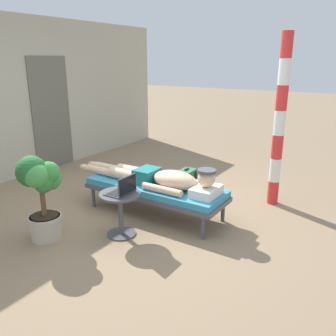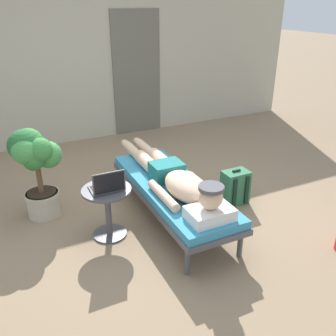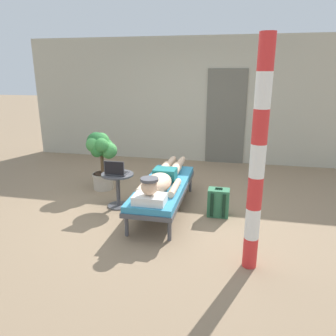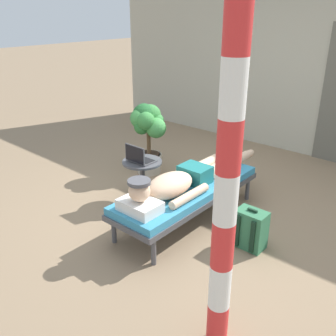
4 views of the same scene
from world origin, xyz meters
name	(u,v)px [view 4 (image 4 of 4)]	position (x,y,z in m)	size (l,w,h in m)	color
ground_plane	(185,207)	(0.00, 0.00, 0.00)	(40.00, 40.00, 0.00)	#8C7256
house_wall_back	(307,68)	(0.18, 2.77, 1.35)	(7.60, 0.20, 2.70)	#B2AD99
lounge_chair	(188,191)	(0.18, -0.19, 0.35)	(0.65, 1.92, 0.42)	#4C4C51
person_reclining	(184,179)	(0.18, -0.26, 0.52)	(0.53, 2.17, 0.33)	white
side_table	(142,174)	(-0.53, -0.19, 0.36)	(0.48, 0.48, 0.52)	#4C4C51
laptop	(139,158)	(-0.53, -0.24, 0.58)	(0.31, 0.24, 0.23)	#4C4C51
backpack	(251,229)	(0.98, -0.20, 0.20)	(0.30, 0.26, 0.42)	#33724C
potted_plant	(148,129)	(-1.07, 0.49, 0.65)	(0.52, 0.45, 1.00)	#BFB29E
porch_post	(226,198)	(1.39, -1.40, 1.16)	(0.15, 0.15, 2.33)	red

